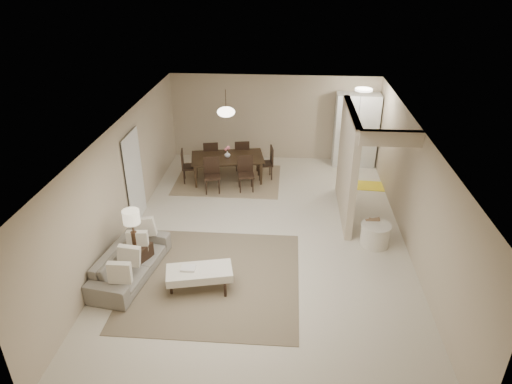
# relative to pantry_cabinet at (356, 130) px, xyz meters

# --- Properties ---
(floor) EXTENTS (9.00, 9.00, 0.00)m
(floor) POSITION_rel_pantry_cabinet_xyz_m (-2.35, -4.15, -1.05)
(floor) COLOR beige
(floor) RESTS_ON ground
(ceiling) EXTENTS (9.00, 9.00, 0.00)m
(ceiling) POSITION_rel_pantry_cabinet_xyz_m (-2.35, -4.15, 1.45)
(ceiling) COLOR white
(ceiling) RESTS_ON back_wall
(back_wall) EXTENTS (6.00, 0.00, 6.00)m
(back_wall) POSITION_rel_pantry_cabinet_xyz_m (-2.35, 0.35, 0.20)
(back_wall) COLOR #C1B092
(back_wall) RESTS_ON floor
(left_wall) EXTENTS (0.00, 9.00, 9.00)m
(left_wall) POSITION_rel_pantry_cabinet_xyz_m (-5.35, -4.15, 0.20)
(left_wall) COLOR #C1B092
(left_wall) RESTS_ON floor
(right_wall) EXTENTS (0.00, 9.00, 9.00)m
(right_wall) POSITION_rel_pantry_cabinet_xyz_m (0.65, -4.15, 0.20)
(right_wall) COLOR #C1B092
(right_wall) RESTS_ON floor
(partition) EXTENTS (0.15, 2.50, 2.50)m
(partition) POSITION_rel_pantry_cabinet_xyz_m (-0.55, -2.90, 0.20)
(partition) COLOR #C1B092
(partition) RESTS_ON floor
(doorway) EXTENTS (0.04, 0.90, 2.04)m
(doorway) POSITION_rel_pantry_cabinet_xyz_m (-5.32, -3.55, -0.03)
(doorway) COLOR black
(doorway) RESTS_ON floor
(pantry_cabinet) EXTENTS (1.20, 0.55, 2.10)m
(pantry_cabinet) POSITION_rel_pantry_cabinet_xyz_m (0.00, 0.00, 0.00)
(pantry_cabinet) COLOR white
(pantry_cabinet) RESTS_ON floor
(flush_light) EXTENTS (0.44, 0.44, 0.05)m
(flush_light) POSITION_rel_pantry_cabinet_xyz_m (-0.05, -0.95, 1.41)
(flush_light) COLOR white
(flush_light) RESTS_ON ceiling
(living_rug) EXTENTS (3.20, 3.20, 0.01)m
(living_rug) POSITION_rel_pantry_cabinet_xyz_m (-3.22, -5.67, -1.04)
(living_rug) COLOR brown
(living_rug) RESTS_ON floor
(sofa) EXTENTS (2.11, 1.10, 0.59)m
(sofa) POSITION_rel_pantry_cabinet_xyz_m (-4.80, -5.67, -0.76)
(sofa) COLOR gray
(sofa) RESTS_ON floor
(ottoman_bench) EXTENTS (1.27, 0.79, 0.42)m
(ottoman_bench) POSITION_rel_pantry_cabinet_xyz_m (-3.42, -5.97, -0.71)
(ottoman_bench) COLOR beige
(ottoman_bench) RESTS_ON living_rug
(side_table) EXTENTS (0.62, 0.62, 0.52)m
(side_table) POSITION_rel_pantry_cabinet_xyz_m (-4.75, -5.44, -0.79)
(side_table) COLOR black
(side_table) RESTS_ON floor
(table_lamp) EXTENTS (0.32, 0.32, 0.76)m
(table_lamp) POSITION_rel_pantry_cabinet_xyz_m (-4.75, -5.44, 0.03)
(table_lamp) COLOR #4B3220
(table_lamp) RESTS_ON side_table
(round_pouf) EXTENTS (0.62, 0.62, 0.48)m
(round_pouf) POSITION_rel_pantry_cabinet_xyz_m (-0.02, -4.27, -0.81)
(round_pouf) COLOR beige
(round_pouf) RESTS_ON floor
(wicker_basket) EXTENTS (0.51, 0.51, 0.35)m
(wicker_basket) POSITION_rel_pantry_cabinet_xyz_m (-0.07, -4.15, -0.88)
(wicker_basket) COLOR #95623B
(wicker_basket) RESTS_ON floor
(dining_rug) EXTENTS (2.80, 2.10, 0.01)m
(dining_rug) POSITION_rel_pantry_cabinet_xyz_m (-3.51, -1.35, -1.04)
(dining_rug) COLOR #816A50
(dining_rug) RESTS_ON floor
(dining_table) EXTENTS (2.07, 1.39, 0.67)m
(dining_table) POSITION_rel_pantry_cabinet_xyz_m (-3.51, -1.35, -0.71)
(dining_table) COLOR black
(dining_table) RESTS_ON dining_rug
(dining_chairs) EXTENTS (2.47, 1.96, 0.91)m
(dining_chairs) POSITION_rel_pantry_cabinet_xyz_m (-3.51, -1.35, -0.60)
(dining_chairs) COLOR black
(dining_chairs) RESTS_ON dining_rug
(vase) EXTENTS (0.18, 0.18, 0.17)m
(vase) POSITION_rel_pantry_cabinet_xyz_m (-3.51, -1.35, -0.29)
(vase) COLOR white
(vase) RESTS_ON dining_table
(yellow_mat) EXTENTS (1.00, 0.65, 0.01)m
(yellow_mat) POSITION_rel_pantry_cabinet_xyz_m (0.23, -1.43, -1.04)
(yellow_mat) COLOR yellow
(yellow_mat) RESTS_ON floor
(pendant_light) EXTENTS (0.46, 0.46, 0.71)m
(pendant_light) POSITION_rel_pantry_cabinet_xyz_m (-3.51, -1.35, 0.87)
(pendant_light) COLOR #4B3220
(pendant_light) RESTS_ON ceiling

